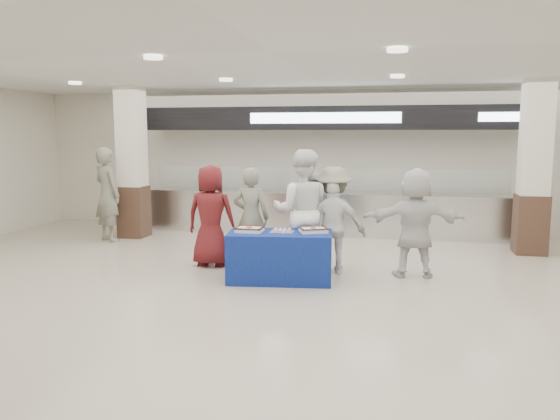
% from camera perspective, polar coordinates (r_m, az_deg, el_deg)
% --- Properties ---
extents(ground, '(14.00, 14.00, 0.00)m').
position_cam_1_polar(ground, '(7.09, -1.03, -10.30)').
color(ground, beige).
rests_on(ground, ground).
extents(serving_line, '(8.70, 0.85, 2.80)m').
position_cam_1_polar(serving_line, '(12.10, 4.77, 2.92)').
color(serving_line, silver).
rests_on(serving_line, ground).
extents(column_left, '(0.55, 0.55, 3.20)m').
position_cam_1_polar(column_left, '(12.11, -15.18, 4.44)').
color(column_left, '#3A241A').
rests_on(column_left, ground).
extents(column_right, '(0.55, 0.55, 3.20)m').
position_cam_1_polar(column_right, '(11.06, 24.99, 3.65)').
color(column_right, '#3A241A').
rests_on(column_right, ground).
extents(display_table, '(1.64, 0.97, 0.75)m').
position_cam_1_polar(display_table, '(8.30, -0.00, -4.88)').
color(display_table, navy).
rests_on(display_table, ground).
extents(sheet_cake_left, '(0.40, 0.31, 0.09)m').
position_cam_1_polar(sheet_cake_left, '(8.26, -3.22, -1.99)').
color(sheet_cake_left, white).
rests_on(sheet_cake_left, display_table).
extents(sheet_cake_right, '(0.48, 0.43, 0.09)m').
position_cam_1_polar(sheet_cake_right, '(8.23, 3.50, -2.04)').
color(sheet_cake_right, white).
rests_on(sheet_cake_right, display_table).
extents(cupcake_tray, '(0.36, 0.27, 0.06)m').
position_cam_1_polar(cupcake_tray, '(8.19, 0.21, -2.17)').
color(cupcake_tray, '#A1A1A6').
rests_on(cupcake_tray, display_table).
extents(civilian_maroon, '(0.84, 0.55, 1.71)m').
position_cam_1_polar(civilian_maroon, '(9.23, -7.22, -0.61)').
color(civilian_maroon, maroon).
rests_on(civilian_maroon, ground).
extents(soldier_a, '(0.61, 0.40, 1.67)m').
position_cam_1_polar(soldier_a, '(9.11, -3.04, -0.77)').
color(soldier_a, slate).
rests_on(soldier_a, ground).
extents(chef_tall, '(1.00, 0.80, 1.98)m').
position_cam_1_polar(chef_tall, '(8.76, 2.34, -0.12)').
color(chef_tall, white).
rests_on(chef_tall, ground).
extents(chef_short, '(0.91, 0.44, 1.50)m').
position_cam_1_polar(chef_short, '(8.73, 5.62, -1.75)').
color(chef_short, white).
rests_on(chef_short, ground).
extents(soldier_b, '(1.21, 0.87, 1.70)m').
position_cam_1_polar(soldier_b, '(8.91, 5.53, -0.91)').
color(soldier_b, slate).
rests_on(soldier_b, ground).
extents(civilian_white, '(1.64, 0.71, 1.71)m').
position_cam_1_polar(civilian_white, '(8.72, 13.92, -1.27)').
color(civilian_white, white).
rests_on(civilian_white, ground).
extents(soldier_bg, '(0.85, 0.76, 1.95)m').
position_cam_1_polar(soldier_bg, '(11.82, -17.58, 1.57)').
color(soldier_bg, slate).
rests_on(soldier_bg, ground).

